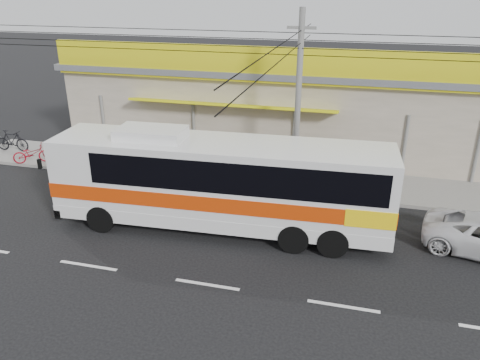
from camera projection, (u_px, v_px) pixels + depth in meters
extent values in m
plane|color=black|center=(230.00, 243.00, 16.22)|extent=(120.00, 120.00, 0.00)
cube|color=slate|center=(266.00, 177.00, 21.53)|extent=(30.00, 3.20, 0.15)
cube|color=gray|center=(287.00, 105.00, 25.71)|extent=(22.00, 8.00, 4.20)
cube|color=#515458|center=(289.00, 63.00, 24.83)|extent=(22.60, 8.60, 0.30)
cube|color=yellow|center=(275.00, 65.00, 20.95)|extent=(22.00, 0.24, 1.60)
cube|color=#A31F09|center=(232.00, 63.00, 21.39)|extent=(9.00, 0.10, 1.20)
cube|color=#126A2B|center=(428.00, 72.00, 19.40)|extent=(2.40, 0.10, 1.10)
cube|color=#A31F09|center=(95.00, 58.00, 23.03)|extent=(3.00, 0.10, 1.10)
cube|color=#CECF0B|center=(231.00, 105.00, 22.00)|extent=(10.00, 1.20, 0.37)
cube|color=silver|center=(220.00, 181.00, 16.49)|extent=(11.95, 3.07, 2.86)
cube|color=red|center=(220.00, 190.00, 16.63)|extent=(11.99, 3.11, 0.54)
cube|color=yellow|center=(369.00, 203.00, 15.66)|extent=(1.71, 2.60, 0.59)
cube|color=black|center=(239.00, 166.00, 16.11)|extent=(9.98, 3.01, 1.09)
cube|color=black|center=(68.00, 157.00, 17.41)|extent=(0.27, 2.18, 1.48)
cube|color=silver|center=(151.00, 133.00, 16.32)|extent=(2.44, 1.50, 0.36)
cylinder|color=black|center=(102.00, 218.00, 16.80)|extent=(1.04, 0.37, 1.03)
cylinder|color=black|center=(128.00, 193.00, 18.81)|extent=(1.04, 0.37, 1.03)
cylinder|color=black|center=(333.00, 242.00, 15.26)|extent=(1.04, 0.37, 1.03)
cylinder|color=black|center=(334.00, 212.00, 17.27)|extent=(1.04, 0.37, 1.03)
imported|color=maroon|center=(32.00, 154.00, 22.82)|extent=(1.83, 1.41, 0.92)
imported|color=black|center=(12.00, 141.00, 24.35)|extent=(1.89, 0.61, 1.12)
cylinder|color=#605F5D|center=(298.00, 105.00, 18.96)|extent=(0.24, 0.24, 7.49)
cube|color=#605F5D|center=(302.00, 28.00, 17.79)|extent=(1.12, 0.11, 0.11)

